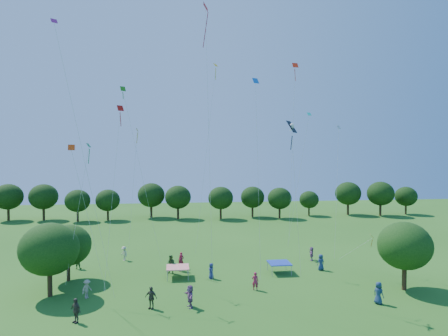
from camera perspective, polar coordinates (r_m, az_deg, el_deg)
near_tree_west at (r=37.87m, az=-23.68°, el=-10.56°), size 4.97×4.97×6.32m
near_tree_north at (r=41.72m, az=-21.39°, el=-10.23°), size 4.36×4.36×5.43m
near_tree_east at (r=39.83m, az=24.41°, el=-10.09°), size 4.73×4.73×6.12m
treeline at (r=76.05m, az=-5.08°, el=-4.13°), size 88.01×8.77×6.77m
tent_red_stripe at (r=40.77m, az=-6.63°, el=-13.91°), size 2.20×2.20×1.10m
tent_blue at (r=42.39m, az=7.90°, el=-13.29°), size 2.20×2.20×1.10m
crowd_person_0 at (r=36.23m, az=21.21°, el=-16.31°), size 0.83×1.01×1.80m
crowd_person_1 at (r=42.94m, az=-6.25°, el=-13.29°), size 0.61×0.76×1.77m
crowd_person_2 at (r=46.19m, az=-20.15°, el=-12.36°), size 0.88×0.54×1.68m
crowd_person_3 at (r=48.12m, az=-14.10°, el=-11.76°), size 1.05×1.11×1.62m
crowd_person_4 at (r=33.54m, az=-10.38°, el=-17.76°), size 1.14×0.89×1.76m
crowd_person_5 at (r=47.80m, az=12.39°, el=-11.87°), size 0.90×1.55×1.57m
crowd_person_6 at (r=44.19m, az=13.67°, el=-12.95°), size 0.92×0.65×1.68m
crowd_person_7 at (r=43.96m, az=-6.14°, el=-12.98°), size 0.74×0.62×1.70m
crowd_person_8 at (r=42.09m, az=-7.55°, el=-13.52°), size 1.07×0.85×1.91m
crowd_person_9 at (r=37.09m, az=-19.00°, el=-16.03°), size 0.95×1.12×1.58m
crowd_person_10 at (r=32.44m, az=-20.42°, el=-18.53°), size 1.09×1.06×1.78m
crowd_person_11 at (r=33.39m, az=-4.88°, el=-17.81°), size 0.97×1.76×1.79m
crowd_person_12 at (r=40.30m, az=-1.84°, el=-14.48°), size 0.48×0.79×1.54m
crowd_person_13 at (r=37.25m, az=4.47°, el=-15.80°), size 0.65×0.46×1.63m
pirate_kite at (r=34.43m, az=9.70°, el=5.44°), size 1.87×1.77×13.73m
red_high_kite at (r=35.65m, az=-2.48°, el=15.42°), size 0.73×1.48×23.92m
small_kite_0 at (r=42.11m, az=19.92°, el=-9.64°), size 2.39×3.04×3.09m
small_kite_1 at (r=46.96m, az=9.95°, el=9.10°), size 0.74×1.15×21.30m
small_kite_2 at (r=46.07m, az=-1.88°, el=8.25°), size 2.84×2.86×21.39m
small_kite_3 at (r=36.51m, az=-19.33°, el=-0.89°), size 1.80×2.13×11.85m
small_kite_4 at (r=36.63m, az=4.69°, el=6.48°), size 0.68×3.10×17.93m
small_kite_5 at (r=30.20m, az=-20.48°, el=6.67°), size 3.77×2.36×20.12m
small_kite_6 at (r=45.61m, az=15.92°, el=1.12°), size 2.01×3.61×14.13m
small_kite_7 at (r=46.67m, az=11.24°, el=2.37°), size 2.21×1.97×15.63m
small_kite_8 at (r=35.90m, az=-14.97°, el=3.60°), size 1.13×4.64×15.23m
small_kite_9 at (r=31.84m, az=-19.94°, el=-1.85°), size 2.35×1.92×11.61m
small_kite_10 at (r=45.02m, az=-12.59°, el=0.85°), size 1.18×0.41×13.74m
small_kite_11 at (r=41.05m, az=-13.01°, el=5.25°), size 3.99×0.49×17.65m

